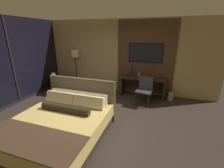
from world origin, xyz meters
name	(u,v)px	position (x,y,z in m)	size (l,w,h in m)	color
ground_plane	(93,123)	(0.00, 0.00, 0.00)	(16.00, 16.00, 0.00)	#332823
wall_back_tv_panel	(123,57)	(0.12, 2.59, 1.40)	(7.20, 0.09, 2.80)	tan
wall_left_window	(12,64)	(-3.00, 0.40, 1.32)	(0.06, 6.00, 2.80)	black
bed	(61,124)	(-0.44, -0.71, 0.32)	(1.94, 2.20, 1.13)	#33281E
desk	(143,84)	(0.99, 2.28, 0.49)	(1.60, 0.57, 0.73)	#2D2319
tv	(146,53)	(0.99, 2.52, 1.60)	(1.22, 0.04, 0.69)	black
desk_chair	(145,88)	(1.14, 1.66, 0.55)	(0.55, 0.55, 0.92)	#38333D
armchair_by_window	(63,85)	(-2.16, 1.76, 0.26)	(1.13, 1.14, 0.77)	brown
floor_lamp	(75,56)	(-1.85, 2.34, 1.36)	(0.34, 0.34, 1.63)	#282623
vase_tall	(130,70)	(0.47, 2.37, 0.95)	(0.09, 0.09, 0.44)	#333338
vase_short	(139,74)	(0.82, 2.34, 0.82)	(0.08, 0.08, 0.18)	#846647
waste_bin	(170,96)	(2.01, 2.22, 0.14)	(0.22, 0.22, 0.28)	gray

